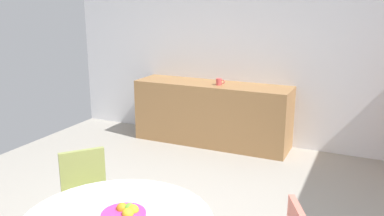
# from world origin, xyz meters

# --- Properties ---
(wall_back) EXTENTS (6.00, 0.10, 2.60)m
(wall_back) POSITION_xyz_m (0.00, 3.00, 1.30)
(wall_back) COLOR silver
(wall_back) RESTS_ON ground_plane
(counter_block) EXTENTS (2.27, 0.60, 0.90)m
(counter_block) POSITION_xyz_m (-0.55, 2.65, 0.45)
(counter_block) COLOR #9E7042
(counter_block) RESTS_ON ground_plane
(chair_olive) EXTENTS (0.59, 0.59, 0.83)m
(chair_olive) POSITION_xyz_m (-0.54, -0.20, 0.52)
(chair_olive) COLOR silver
(chair_olive) RESTS_ON ground_plane
(mug_white) EXTENTS (0.13, 0.08, 0.09)m
(mug_white) POSITION_xyz_m (-0.42, 2.58, 0.95)
(mug_white) COLOR #D84C4C
(mug_white) RESTS_ON counter_block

